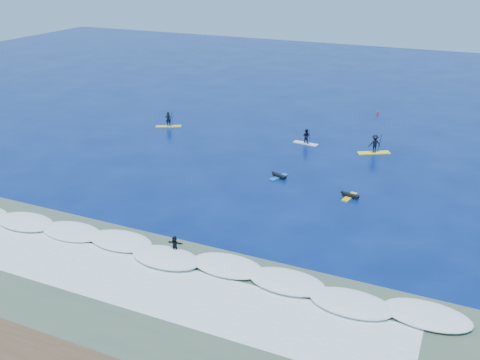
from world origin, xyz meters
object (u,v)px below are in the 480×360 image
at_px(prone_paddler_far, 279,176).
at_px(marker_buoy, 378,112).
at_px(sup_paddler_center, 306,138).
at_px(sup_paddler_right, 375,145).
at_px(prone_paddler_near, 350,196).
at_px(sup_paddler_left, 168,121).
at_px(wave_surfer, 175,245).

relative_size(prone_paddler_far, marker_buoy, 3.34).
distance_m(sup_paddler_center, prone_paddler_far, 9.59).
xyz_separation_m(sup_paddler_center, sup_paddler_right, (6.98, 0.09, 0.18)).
relative_size(sup_paddler_right, prone_paddler_far, 1.54).
distance_m(sup_paddler_center, prone_paddler_near, 13.22).
bearing_deg(sup_paddler_right, marker_buoy, 69.48).
bearing_deg(sup_paddler_left, wave_surfer, -85.87).
bearing_deg(prone_paddler_near, sup_paddler_right, 12.85).
bearing_deg(prone_paddler_near, sup_paddler_left, 77.67).
distance_m(sup_paddler_right, marker_buoy, 14.09).
height_order(sup_paddler_center, prone_paddler_near, sup_paddler_center).
bearing_deg(sup_paddler_center, sup_paddler_right, 7.81).
relative_size(sup_paddler_left, prone_paddler_far, 1.42).
bearing_deg(prone_paddler_far, wave_surfer, -164.85).
xyz_separation_m(sup_paddler_center, prone_paddler_far, (0.58, -9.56, -0.55)).
relative_size(prone_paddler_near, prone_paddler_far, 1.00).
xyz_separation_m(sup_paddler_center, prone_paddler_near, (7.25, -11.04, -0.55)).
distance_m(prone_paddler_near, prone_paddler_far, 6.84).
bearing_deg(marker_buoy, prone_paddler_near, -84.10).
xyz_separation_m(sup_paddler_right, marker_buoy, (-2.31, 13.89, -0.60)).
xyz_separation_m(sup_paddler_left, prone_paddler_near, (23.24, -10.24, -0.49)).
bearing_deg(prone_paddler_near, sup_paddler_center, 44.74).
distance_m(prone_paddler_near, marker_buoy, 25.15).
bearing_deg(sup_paddler_center, sup_paddler_left, -170.03).
relative_size(sup_paddler_center, marker_buoy, 4.42).
xyz_separation_m(prone_paddler_near, wave_surfer, (-8.34, -13.49, 0.57)).
height_order(sup_paddler_center, prone_paddler_far, sup_paddler_center).
bearing_deg(marker_buoy, sup_paddler_center, -108.47).
xyz_separation_m(sup_paddler_left, prone_paddler_far, (16.56, -8.75, -0.49)).
bearing_deg(marker_buoy, prone_paddler_far, -99.86).
height_order(sup_paddler_left, marker_buoy, sup_paddler_left).
distance_m(sup_paddler_left, marker_buoy, 25.40).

